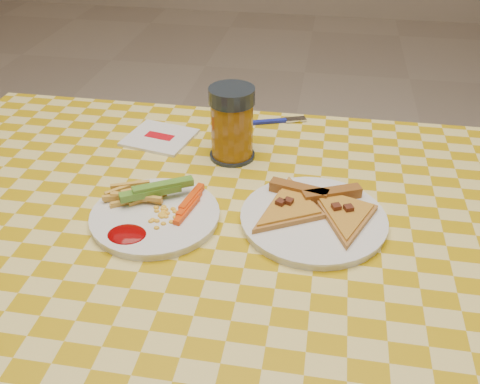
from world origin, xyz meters
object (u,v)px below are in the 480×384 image
Objects in this scene: table at (225,256)px; drink_glass at (232,124)px; plate_left at (155,217)px; plate_right at (313,220)px.

table is 0.27m from drink_glass.
plate_left reaches higher than table.
drink_glass is (0.09, 0.23, 0.07)m from plate_left.
table is at bearing -83.21° from drink_glass.
plate_right reaches higher than table.
plate_left is 0.26m from drink_glass.
drink_glass is (-0.17, 0.20, 0.07)m from plate_right.
plate_left is 0.89× the size of plate_right.
plate_right is 0.27m from drink_glass.
drink_glass is at bearing 131.48° from plate_right.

